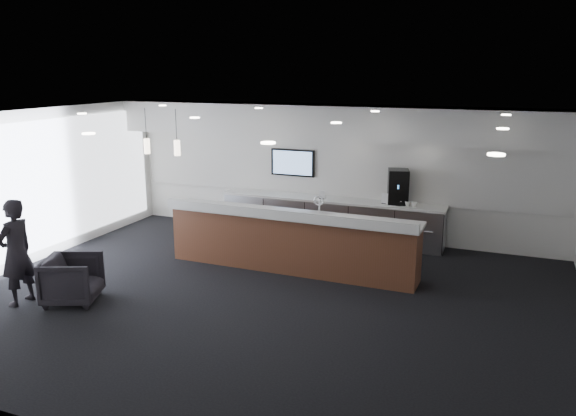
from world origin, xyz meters
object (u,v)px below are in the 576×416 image
at_px(coffee_machine, 398,187).
at_px(lounge_guest, 16,252).
at_px(armchair, 72,279).
at_px(service_counter, 291,241).

bearing_deg(coffee_machine, lounge_guest, -148.56).
bearing_deg(armchair, lounge_guest, 93.32).
xyz_separation_m(service_counter, coffee_machine, (1.57, 2.22, 0.74)).
relative_size(service_counter, coffee_machine, 6.68).
distance_m(service_counter, armchair, 3.91).
xyz_separation_m(service_counter, lounge_guest, (-3.53, -3.13, 0.30)).
distance_m(service_counter, lounge_guest, 4.72).
height_order(coffee_machine, armchair, coffee_machine).
bearing_deg(service_counter, armchair, -134.30).
relative_size(armchair, lounge_guest, 0.49).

